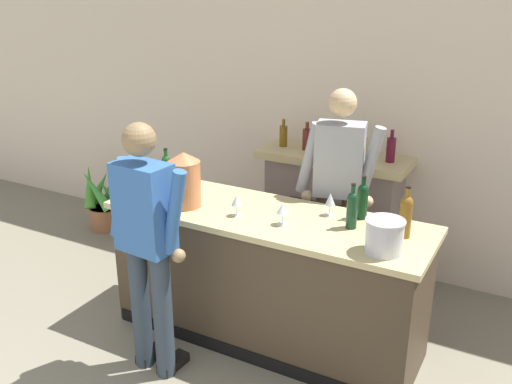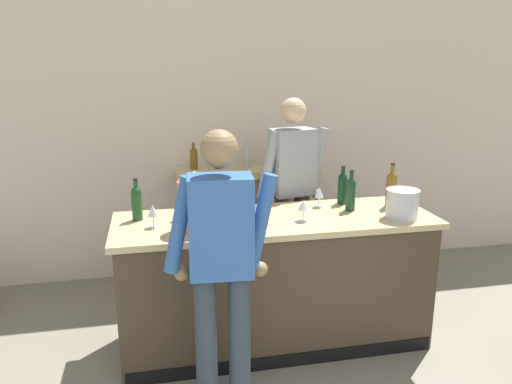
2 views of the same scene
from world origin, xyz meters
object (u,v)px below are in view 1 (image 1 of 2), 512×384
(wine_bottle_merlot_tall, at_px, (362,200))
(person_bartender, at_px, (338,193))
(wine_bottle_riesling_slim, at_px, (166,169))
(wine_glass_near_bucket, at_px, (330,200))
(wine_glass_back_row, at_px, (237,201))
(wine_glass_mid_counter, at_px, (163,181))
(person_customer, at_px, (147,242))
(wine_glass_by_dispenser, at_px, (283,209))
(potted_plant_corner, at_px, (103,204))
(wine_bottle_port_short, at_px, (406,214))
(wine_glass_front_right, at_px, (191,179))
(wine_bottle_rose_blush, at_px, (352,208))
(fireplace_stone, at_px, (332,211))
(copper_dispenser, at_px, (185,179))
(ice_bucket_steel, at_px, (384,236))

(wine_bottle_merlot_tall, bearing_deg, person_bartender, 130.70)
(wine_bottle_riesling_slim, relative_size, wine_glass_near_bucket, 1.86)
(wine_glass_back_row, height_order, wine_glass_mid_counter, wine_glass_mid_counter)
(person_customer, distance_m, wine_glass_by_dispenser, 0.91)
(person_customer, height_order, wine_glass_mid_counter, person_customer)
(potted_plant_corner, height_order, wine_bottle_port_short, wine_bottle_port_short)
(wine_bottle_port_short, height_order, wine_glass_front_right, wine_bottle_port_short)
(wine_glass_by_dispenser, bearing_deg, wine_bottle_rose_blush, 21.94)
(wine_bottle_merlot_tall, xyz_separation_m, wine_glass_by_dispenser, (-0.43, -0.36, -0.03))
(fireplace_stone, bearing_deg, wine_glass_near_bucket, -70.52)
(wine_bottle_rose_blush, bearing_deg, copper_dispenser, -170.22)
(copper_dispenser, distance_m, wine_glass_by_dispenser, 0.77)
(fireplace_stone, distance_m, person_bartender, 0.82)
(wine_bottle_port_short, bearing_deg, potted_plant_corner, 166.08)
(ice_bucket_steel, bearing_deg, wine_glass_by_dispenser, 173.61)
(wine_bottle_merlot_tall, bearing_deg, wine_glass_near_bucket, -165.45)
(fireplace_stone, relative_size, wine_glass_front_right, 8.21)
(person_bartender, bearing_deg, fireplace_stone, 113.26)
(wine_bottle_port_short, relative_size, wine_bottle_merlot_tall, 1.13)
(potted_plant_corner, relative_size, wine_bottle_merlot_tall, 2.32)
(wine_glass_by_dispenser, bearing_deg, wine_glass_front_right, 167.95)
(copper_dispenser, height_order, ice_bucket_steel, copper_dispenser)
(copper_dispenser, distance_m, wine_glass_near_bucket, 1.05)
(person_customer, xyz_separation_m, wine_glass_mid_counter, (-0.37, 0.67, 0.15))
(fireplace_stone, relative_size, wine_glass_back_row, 9.37)
(person_customer, bearing_deg, wine_glass_mid_counter, 119.17)
(ice_bucket_steel, relative_size, wine_bottle_port_short, 0.70)
(ice_bucket_steel, xyz_separation_m, wine_bottle_port_short, (0.05, 0.28, 0.05))
(fireplace_stone, xyz_separation_m, person_bartender, (0.28, -0.64, 0.44))
(wine_bottle_rose_blush, xyz_separation_m, wine_glass_mid_counter, (-1.47, -0.10, -0.03))
(person_bartender, relative_size, wine_glass_back_row, 12.06)
(copper_dispenser, distance_m, wine_glass_mid_counter, 0.31)
(wine_glass_near_bucket, relative_size, wine_glass_by_dispenser, 1.06)
(person_customer, height_order, wine_bottle_rose_blush, person_customer)
(wine_glass_near_bucket, bearing_deg, person_bartender, 103.30)
(wine_bottle_port_short, height_order, wine_bottle_rose_blush, wine_bottle_port_short)
(person_bartender, bearing_deg, potted_plant_corner, 173.27)
(person_bartender, xyz_separation_m, copper_dispenser, (-0.89, -0.75, 0.20))
(ice_bucket_steel, distance_m, wine_glass_near_bucket, 0.63)
(wine_glass_near_bucket, bearing_deg, person_customer, -134.64)
(wine_bottle_port_short, xyz_separation_m, wine_glass_back_row, (-1.11, -0.21, -0.05))
(wine_bottle_port_short, bearing_deg, person_customer, -151.03)
(copper_dispenser, height_order, wine_glass_by_dispenser, copper_dispenser)
(person_customer, distance_m, wine_glass_back_row, 0.68)
(wine_glass_near_bucket, distance_m, wine_glass_back_row, 0.65)
(wine_bottle_rose_blush, height_order, wine_glass_back_row, wine_bottle_rose_blush)
(person_customer, relative_size, wine_glass_back_row, 11.67)
(wine_bottle_rose_blush, bearing_deg, ice_bucket_steel, -40.42)
(wine_bottle_merlot_tall, bearing_deg, wine_bottle_port_short, -25.40)
(person_customer, relative_size, wine_bottle_port_short, 5.10)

